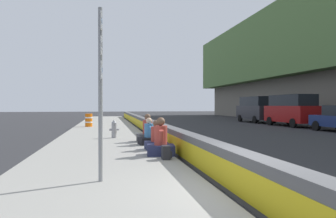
{
  "coord_description": "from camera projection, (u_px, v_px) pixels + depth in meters",
  "views": [
    {
      "loc": [
        -5.27,
        2.5,
        1.72
      ],
      "look_at": [
        6.69,
        0.18,
        1.57
      ],
      "focal_mm": 33.89,
      "sensor_mm": 36.0,
      "label": 1
    }
  ],
  "objects": [
    {
      "name": "construction_barrel",
      "position": [
        89.0,
        120.0,
        23.27
      ],
      "size": [
        0.54,
        0.54,
        0.95
      ],
      "color": "orange",
      "rests_on": "sidewalk_strip"
    },
    {
      "name": "route_sign_post",
      "position": [
        101.0,
        80.0,
        6.56
      ],
      "size": [
        0.44,
        0.09,
        3.6
      ],
      "color": "gray",
      "rests_on": "sidewalk_strip"
    },
    {
      "name": "backpack",
      "position": [
        166.0,
        153.0,
        9.24
      ],
      "size": [
        0.32,
        0.28,
        0.4
      ],
      "color": "#232328",
      "rests_on": "sidewalk_strip"
    },
    {
      "name": "jersey_barrier",
      "position": [
        249.0,
        178.0,
        5.67
      ],
      "size": [
        76.0,
        0.45,
        0.85
      ],
      "color": "#545456",
      "rests_on": "ground_plane"
    },
    {
      "name": "parked_car_fourth",
      "position": [
        291.0,
        110.0,
        25.63
      ],
      "size": [
        5.16,
        2.24,
        2.56
      ],
      "color": "maroon",
      "rests_on": "ground_plane"
    },
    {
      "name": "seated_person_far",
      "position": [
        148.0,
        133.0,
        13.82
      ],
      "size": [
        0.8,
        0.92,
        1.2
      ],
      "color": "#424247",
      "rests_on": "sidewalk_strip"
    },
    {
      "name": "seated_person_foreground",
      "position": [
        161.0,
        143.0,
        10.04
      ],
      "size": [
        0.82,
        0.93,
        1.2
      ],
      "color": "#23284C",
      "rests_on": "sidewalk_strip"
    },
    {
      "name": "sidewalk_strip",
      "position": [
        98.0,
        206.0,
        5.17
      ],
      "size": [
        80.0,
        4.4,
        0.14
      ],
      "primitive_type": "cube",
      "color": "gray",
      "rests_on": "ground_plane"
    },
    {
      "name": "seated_person_rear",
      "position": [
        149.0,
        136.0,
        12.74
      ],
      "size": [
        0.79,
        0.88,
        1.08
      ],
      "color": "black",
      "rests_on": "sidewalk_strip"
    },
    {
      "name": "seated_person_middle",
      "position": [
        156.0,
        140.0,
        11.31
      ],
      "size": [
        0.68,
        0.79,
        1.05
      ],
      "color": "#23284C",
      "rests_on": "sidewalk_strip"
    },
    {
      "name": "ground_plane",
      "position": [
        249.0,
        201.0,
        5.68
      ],
      "size": [
        160.0,
        160.0,
        0.0
      ],
      "primitive_type": "plane",
      "color": "#2B2B2D",
      "rests_on": "ground"
    },
    {
      "name": "parked_car_midline",
      "position": [
        256.0,
        109.0,
        31.42
      ],
      "size": [
        5.12,
        2.15,
        2.56
      ],
      "color": "#28282D",
      "rests_on": "ground_plane"
    },
    {
      "name": "fire_hydrant",
      "position": [
        114.0,
        129.0,
        15.31
      ],
      "size": [
        0.26,
        0.46,
        0.88
      ],
      "color": "gray",
      "rests_on": "sidewalk_strip"
    }
  ]
}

